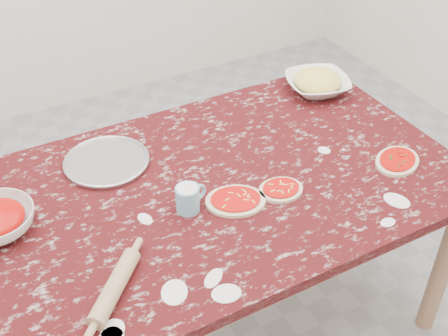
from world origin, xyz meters
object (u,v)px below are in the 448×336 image
cheese_bowl (317,85)px  worktable (224,198)px  flour_mug (188,198)px  pizza_tray (107,162)px  rolling_pin (115,287)px

cheese_bowl → worktable: bearing=-152.0°
worktable → flour_mug: bearing=-155.6°
worktable → pizza_tray: size_ratio=5.45×
cheese_bowl → flour_mug: flour_mug is taller
worktable → rolling_pin: bearing=-149.6°
rolling_pin → flour_mug: bearing=33.2°
pizza_tray → rolling_pin: 0.59m
worktable → pizza_tray: 0.43m
worktable → cheese_bowl: size_ratio=6.22×
worktable → pizza_tray: (-0.32, 0.28, 0.09)m
cheese_bowl → rolling_pin: cheese_bowl is taller
pizza_tray → flour_mug: (0.15, -0.35, 0.04)m
rolling_pin → worktable: bearing=30.4°
cheese_bowl → rolling_pin: 1.28m
pizza_tray → rolling_pin: rolling_pin is taller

